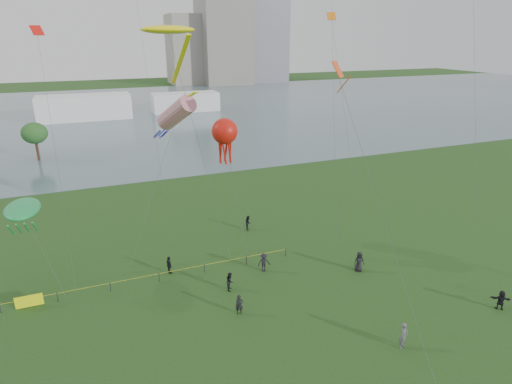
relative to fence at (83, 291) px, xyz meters
name	(u,v)px	position (x,y,z in m)	size (l,w,h in m)	color
ground_plane	(311,352)	(14.04, -12.57, -0.55)	(400.00, 400.00, 0.00)	#163511
lake	(133,113)	(14.04, 87.43, -0.53)	(400.00, 120.00, 0.08)	slate
building_mid	(224,37)	(60.04, 149.43, 18.45)	(20.00, 20.00, 38.00)	slate
building_low	(188,50)	(46.04, 155.43, 13.45)	(16.00, 18.00, 28.00)	gray
pavilion_left	(85,107)	(2.04, 82.43, 2.45)	(22.00, 8.00, 6.00)	white
pavilion_right	(185,102)	(28.04, 85.43, 1.95)	(18.00, 7.00, 5.00)	white
fence	(83,291)	(0.00, 0.00, 0.00)	(24.07, 0.07, 1.05)	black
kite_flyer	(404,335)	(20.01, -14.43, 0.41)	(0.70, 0.46, 1.92)	#53565A
spectator_a	(230,281)	(11.39, -3.45, 0.24)	(0.77, 0.60, 1.59)	black
spectator_b	(264,263)	(15.12, -1.77, 0.32)	(1.14, 0.65, 1.76)	black
spectator_c	(169,265)	(7.20, 1.01, 0.27)	(0.97, 0.40, 1.66)	black
spectator_d	(359,262)	(23.05, -4.84, 0.37)	(0.91, 0.59, 1.86)	black
spectator_e	(501,300)	(29.87, -13.70, 0.24)	(1.47, 0.47, 1.59)	black
spectator_f	(239,305)	(10.98, -6.85, 0.25)	(0.59, 0.39, 1.62)	black
spectator_g	(248,223)	(16.94, 6.96, 0.25)	(0.78, 0.61, 1.60)	black
kite_stingray	(168,31)	(9.58, 6.61, 19.70)	(5.64, 9.95, 20.73)	#3F3F42
kite_windsock	(176,113)	(10.00, 7.56, 12.45)	(7.82, 6.69, 14.89)	#3F3F42
kite_creature	(22,209)	(-3.59, 3.36, 6.35)	(3.75, 5.93, 7.40)	#3F3F42
kite_octopus	(225,132)	(13.32, 3.12, 11.27)	(2.32, 4.82, 13.06)	#3F3F42
kite_delta	(343,86)	(19.49, -5.81, 15.92)	(1.43, 14.27, 18.18)	#3F3F42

